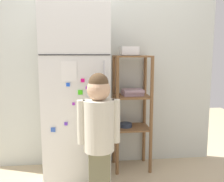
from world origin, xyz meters
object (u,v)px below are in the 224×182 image
(refrigerator, at_px, (77,94))
(pantry_shelf_unit, at_px, (132,103))
(child_standing, at_px, (99,125))
(fruit_bin, at_px, (130,52))

(refrigerator, height_order, pantry_shelf_unit, refrigerator)
(child_standing, distance_m, fruit_bin, 0.93)
(child_standing, bearing_deg, pantry_shelf_unit, 56.89)
(child_standing, bearing_deg, fruit_bin, 58.43)
(pantry_shelf_unit, bearing_deg, fruit_bin, -158.45)
(refrigerator, height_order, child_standing, refrigerator)
(refrigerator, xyz_separation_m, pantry_shelf_unit, (0.59, 0.11, -0.13))
(refrigerator, bearing_deg, pantry_shelf_unit, 10.87)
(refrigerator, xyz_separation_m, child_standing, (0.20, -0.50, -0.19))
(fruit_bin, bearing_deg, refrigerator, -169.74)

